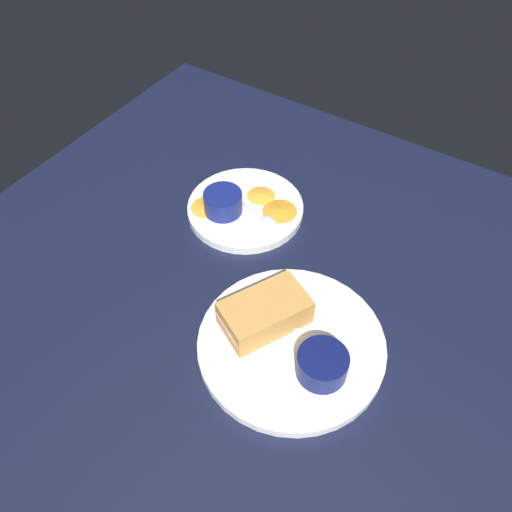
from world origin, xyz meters
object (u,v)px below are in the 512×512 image
plate_sandwich_main (291,345)px  sandwich_half_near (265,313)px  spoon_by_gravy_ramekin (263,217)px  spoon_by_dark_ramekin (301,340)px  ramekin_dark_sauce (322,364)px  ramekin_light_gravy (223,202)px  plate_chips_companion (245,209)px

plate_sandwich_main → sandwich_half_near: 6.29cm
spoon_by_gravy_ramekin → spoon_by_dark_ramekin: bearing=-135.6°
ramekin_dark_sauce → spoon_by_gravy_ramekin: ramekin_dark_sauce is taller
ramekin_light_gravy → spoon_by_dark_ramekin: bearing=-123.1°
spoon_by_dark_ramekin → sandwich_half_near: bearing=89.3°
spoon_by_dark_ramekin → plate_chips_companion: size_ratio=0.43×
plate_sandwich_main → sandwich_half_near: (0.89, 5.34, 3.20)cm
plate_sandwich_main → spoon_by_dark_ramekin: 1.78cm
ramekin_dark_sauce → ramekin_light_gravy: bearing=57.5°
plate_chips_companion → ramekin_light_gravy: bearing=140.2°
sandwich_half_near → spoon_by_gravy_ramekin: (19.04, 12.31, -2.04)cm
plate_chips_companion → ramekin_light_gravy: (-3.26, 2.72, 2.97)cm
sandwich_half_near → spoon_by_dark_ramekin: 6.73cm
sandwich_half_near → ramekin_light_gravy: bearing=49.3°
spoon_by_gravy_ramekin → plate_chips_companion: bearing=76.4°
plate_sandwich_main → spoon_by_gravy_ramekin: spoon_by_gravy_ramekin is taller
plate_sandwich_main → ramekin_light_gravy: size_ratio=4.01×
ramekin_dark_sauce → ramekin_light_gravy: same height
ramekin_light_gravy → ramekin_dark_sauce: bearing=-122.5°
ramekin_dark_sauce → spoon_by_dark_ramekin: (2.84, 5.01, -1.77)cm
plate_chips_companion → spoon_by_gravy_ramekin: spoon_by_gravy_ramekin is taller
plate_chips_companion → ramekin_light_gravy: size_ratio=3.06×
spoon_by_dark_ramekin → plate_chips_companion: 30.87cm
plate_sandwich_main → plate_chips_companion: bearing=46.6°
ramekin_dark_sauce → ramekin_light_gravy: (19.80, 31.03, 0.04)cm
plate_chips_companion → spoon_by_gravy_ramekin: size_ratio=2.19×
ramekin_dark_sauce → sandwich_half_near: bearing=75.7°
sandwich_half_near → ramekin_dark_sauce: (-2.92, -11.43, -0.27)cm
plate_chips_companion → ramekin_light_gravy: 5.18cm
plate_sandwich_main → ramekin_light_gravy: (17.77, 24.94, 2.97)cm
ramekin_dark_sauce → ramekin_light_gravy: 36.81cm
sandwich_half_near → ramekin_light_gravy: size_ratio=2.12×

